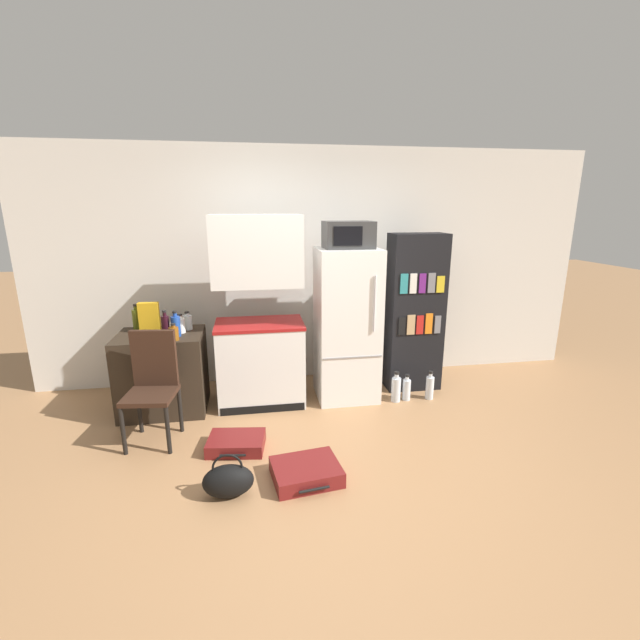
% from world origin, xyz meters
% --- Properties ---
extents(ground_plane, '(24.00, 24.00, 0.00)m').
position_xyz_m(ground_plane, '(0.00, 0.00, 0.00)').
color(ground_plane, '#A3754C').
extents(wall_back, '(6.40, 0.10, 2.64)m').
position_xyz_m(wall_back, '(0.20, 2.00, 1.32)').
color(wall_back, silver).
rests_on(wall_back, ground_plane).
extents(side_table, '(0.81, 0.62, 0.79)m').
position_xyz_m(side_table, '(-1.49, 1.29, 0.40)').
color(side_table, '#2D2319').
rests_on(side_table, ground_plane).
extents(kitchen_hutch, '(0.89, 0.57, 1.92)m').
position_xyz_m(kitchen_hutch, '(-0.52, 1.32, 0.89)').
color(kitchen_hutch, silver).
rests_on(kitchen_hutch, ground_plane).
extents(refrigerator, '(0.63, 0.60, 1.59)m').
position_xyz_m(refrigerator, '(0.38, 1.31, 0.80)').
color(refrigerator, white).
rests_on(refrigerator, ground_plane).
extents(microwave, '(0.48, 0.37, 0.26)m').
position_xyz_m(microwave, '(0.38, 1.31, 1.72)').
color(microwave, '#333333').
rests_on(microwave, refrigerator).
extents(bookshelf, '(0.60, 0.33, 1.72)m').
position_xyz_m(bookshelf, '(1.18, 1.44, 0.86)').
color(bookshelf, black).
rests_on(bookshelf, ground_plane).
extents(bottle_milk_white, '(0.09, 0.09, 0.19)m').
position_xyz_m(bottle_milk_white, '(-1.28, 1.31, 0.87)').
color(bottle_milk_white, white).
rests_on(bottle_milk_white, side_table).
extents(bottle_clear_short, '(0.09, 0.09, 0.18)m').
position_xyz_m(bottle_clear_short, '(-1.23, 1.42, 0.87)').
color(bottle_clear_short, silver).
rests_on(bottle_clear_short, side_table).
extents(bottle_wine_dark, '(0.07, 0.07, 0.26)m').
position_xyz_m(bottle_wine_dark, '(-1.40, 1.20, 0.90)').
color(bottle_wine_dark, black).
rests_on(bottle_wine_dark, side_table).
extents(bottle_blue_soda, '(0.08, 0.08, 0.25)m').
position_xyz_m(bottle_blue_soda, '(-1.31, 1.19, 0.90)').
color(bottle_blue_soda, '#1E47A3').
rests_on(bottle_blue_soda, side_table).
extents(bottle_olive_oil, '(0.09, 0.09, 0.26)m').
position_xyz_m(bottle_olive_oil, '(-1.73, 1.51, 0.90)').
color(bottle_olive_oil, '#566619').
rests_on(bottle_olive_oil, side_table).
extents(bottle_amber_beer, '(0.09, 0.09, 0.16)m').
position_xyz_m(bottle_amber_beer, '(-1.31, 1.07, 0.86)').
color(bottle_amber_beer, brown).
rests_on(bottle_amber_beer, side_table).
extents(bowl, '(0.15, 0.15, 0.04)m').
position_xyz_m(bowl, '(-1.40, 1.49, 0.81)').
color(bowl, silver).
rests_on(bowl, side_table).
extents(cereal_box, '(0.19, 0.07, 0.30)m').
position_xyz_m(cereal_box, '(-1.58, 1.37, 0.94)').
color(cereal_box, gold).
rests_on(cereal_box, side_table).
extents(chair, '(0.45, 0.45, 0.97)m').
position_xyz_m(chair, '(-1.46, 0.74, 0.56)').
color(chair, black).
rests_on(chair, ground_plane).
extents(suitcase_large_flat, '(0.51, 0.41, 0.11)m').
position_xyz_m(suitcase_large_flat, '(-0.77, 0.42, 0.05)').
color(suitcase_large_flat, maroon).
rests_on(suitcase_large_flat, ground_plane).
extents(suitcase_small_flat, '(0.55, 0.47, 0.12)m').
position_xyz_m(suitcase_small_flat, '(-0.24, -0.09, 0.06)').
color(suitcase_small_flat, maroon).
rests_on(suitcase_small_flat, ground_plane).
extents(handbag, '(0.36, 0.20, 0.33)m').
position_xyz_m(handbag, '(-0.80, -0.20, 0.12)').
color(handbag, black).
rests_on(handbag, ground_plane).
extents(water_bottle_front, '(0.08, 0.08, 0.29)m').
position_xyz_m(water_bottle_front, '(1.00, 1.10, 0.12)').
color(water_bottle_front, silver).
rests_on(water_bottle_front, ground_plane).
extents(water_bottle_middle, '(0.09, 0.09, 0.31)m').
position_xyz_m(water_bottle_middle, '(1.25, 1.09, 0.13)').
color(water_bottle_middle, silver).
rests_on(water_bottle_middle, ground_plane).
extents(water_bottle_back, '(0.10, 0.10, 0.33)m').
position_xyz_m(water_bottle_back, '(0.87, 1.09, 0.14)').
color(water_bottle_back, silver).
rests_on(water_bottle_back, ground_plane).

